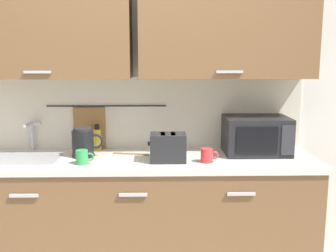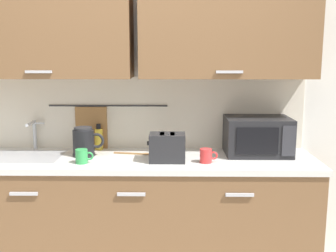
# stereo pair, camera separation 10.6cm
# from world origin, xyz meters

# --- Properties ---
(counter_unit) EXTENTS (2.53, 0.64, 0.90)m
(counter_unit) POSITION_xyz_m (-0.01, 0.30, 0.46)
(counter_unit) COLOR brown
(counter_unit) RESTS_ON ground
(back_wall_assembly) EXTENTS (3.70, 0.41, 2.50)m
(back_wall_assembly) POSITION_xyz_m (-0.00, 0.53, 1.52)
(back_wall_assembly) COLOR silver
(back_wall_assembly) RESTS_ON ground
(sink_faucet) EXTENTS (0.09, 0.17, 0.22)m
(sink_faucet) POSITION_xyz_m (-0.79, 0.53, 1.04)
(sink_faucet) COLOR #B2B5BA
(sink_faucet) RESTS_ON counter_unit
(microwave) EXTENTS (0.46, 0.35, 0.27)m
(microwave) POSITION_xyz_m (0.87, 0.41, 1.04)
(microwave) COLOR black
(microwave) RESTS_ON counter_unit
(electric_kettle) EXTENTS (0.23, 0.16, 0.21)m
(electric_kettle) POSITION_xyz_m (-0.37, 0.34, 1.00)
(electric_kettle) COLOR black
(electric_kettle) RESTS_ON counter_unit
(dish_soap_bottle) EXTENTS (0.06, 0.06, 0.20)m
(dish_soap_bottle) POSITION_xyz_m (-0.30, 0.54, 0.99)
(dish_soap_bottle) COLOR yellow
(dish_soap_bottle) RESTS_ON counter_unit
(mug_near_sink) EXTENTS (0.12, 0.08, 0.09)m
(mug_near_sink) POSITION_xyz_m (-0.34, 0.14, 0.95)
(mug_near_sink) COLOR green
(mug_near_sink) RESTS_ON counter_unit
(toaster) EXTENTS (0.26, 0.17, 0.19)m
(toaster) POSITION_xyz_m (0.23, 0.20, 1.00)
(toaster) COLOR #232326
(toaster) RESTS_ON counter_unit
(mug_by_kettle) EXTENTS (0.12, 0.08, 0.09)m
(mug_by_kettle) POSITION_xyz_m (0.49, 0.17, 0.95)
(mug_by_kettle) COLOR red
(mug_by_kettle) RESTS_ON counter_unit
(wooden_spoon) EXTENTS (0.28, 0.07, 0.01)m
(wooden_spoon) POSITION_xyz_m (0.00, 0.39, 0.91)
(wooden_spoon) COLOR #9E7042
(wooden_spoon) RESTS_ON counter_unit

